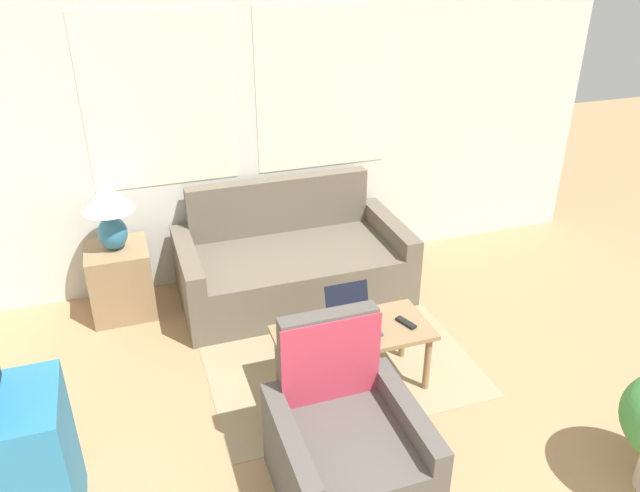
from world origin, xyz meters
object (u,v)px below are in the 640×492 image
Objects in this scene: cup_yellow at (322,339)px; tv_remote at (406,323)px; couch at (291,264)px; laptop at (352,318)px; coffee_table at (353,338)px; cup_navy at (290,328)px; armchair at (345,448)px; table_lamp at (108,207)px.

cup_yellow is 0.58m from tv_remote.
laptop is (0.05, -1.21, 0.23)m from couch.
cup_yellow is (-0.23, -0.07, 0.09)m from coffee_table.
cup_navy reaches higher than cup_yellow.
couch is at bearing 81.44° from armchair.
cup_yellow reaches higher than coffee_table.
laptop is 3.08× the size of cup_navy.
laptop is at bearing -44.47° from table_lamp.
cup_yellow is (-0.20, -1.34, 0.21)m from couch.
armchair is 2.48m from table_lamp.
cup_navy reaches higher than coffee_table.
table_lamp reaches higher than cup_navy.
table_lamp is (-1.02, 2.18, 0.62)m from armchair.
couch is 2.06m from armchair.
cup_yellow is at bearing -152.43° from laptop.
table_lamp is 2.29m from tv_remote.
coffee_table is 3.30× the size of laptop.
coffee_table is (0.34, 0.77, 0.11)m from armchair.
armchair is 0.73m from cup_yellow.
cup_navy is (-0.38, 0.09, 0.10)m from coffee_table.
laptop is at bearing 76.94° from coffee_table.
tv_remote is at bearing 46.47° from armchair.
tv_remote is (0.69, 0.73, 0.17)m from armchair.
table_lamp reaches higher than armchair.
cup_navy is at bearing 174.68° from laptop.
armchair is at bearing -98.56° from couch.
table_lamp is 1.97m from laptop.
tv_remote is (0.58, 0.03, -0.03)m from cup_yellow.
tv_remote is at bearing -16.02° from laptop.
table_lamp is 2.03m from coffee_table.
cup_navy is (-0.35, -1.17, 0.22)m from couch.
table_lamp reaches higher than cup_yellow.
tv_remote is (0.35, -0.04, 0.07)m from coffee_table.
laptop is 3.83× the size of cup_yellow.
coffee_table is at bearing -45.94° from table_lamp.
coffee_table is at bearing -13.84° from cup_navy.
couch reaches higher than cup_navy.
coffee_table is at bearing 16.82° from cup_yellow.
laptop is at bearing 27.57° from cup_yellow.
laptop is (1.38, -1.35, -0.40)m from table_lamp.
laptop reaches higher than cup_navy.
armchair is at bearing -133.53° from tv_remote.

